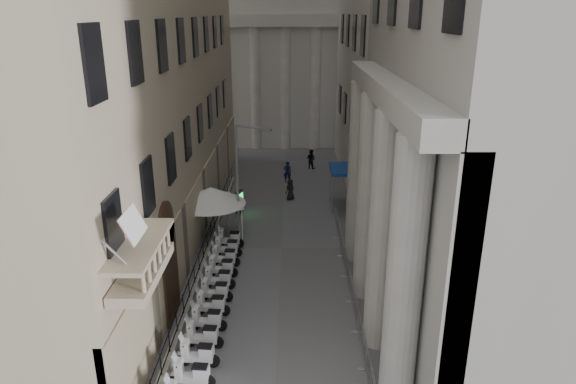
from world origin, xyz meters
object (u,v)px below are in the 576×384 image
Objects in this scene: security_tent at (221,199)px; street_lamp at (241,175)px; pedestrian_a at (287,172)px; info_kiosk at (240,202)px; pedestrian_b at (311,159)px.

street_lamp is at bearing 10.64° from security_tent.
pedestrian_a is (2.66, 11.52, -3.37)m from street_lamp.
pedestrian_a reaches higher than info_kiosk.
security_tent is at bearing -76.10° from info_kiosk.
security_tent reaches higher than pedestrian_a.
pedestrian_b is (5.39, 10.83, 0.06)m from info_kiosk.
pedestrian_a reaches higher than pedestrian_b.
pedestrian_b is at bearing 97.74° from street_lamp.
security_tent is 2.33× the size of pedestrian_a.
security_tent is 12.52m from pedestrian_a.
info_kiosk is 12.10m from pedestrian_b.
street_lamp reaches higher than security_tent.
street_lamp reaches higher than info_kiosk.
pedestrian_b is at bearing 69.32° from security_tent.
security_tent is at bearing -144.64° from street_lamp.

